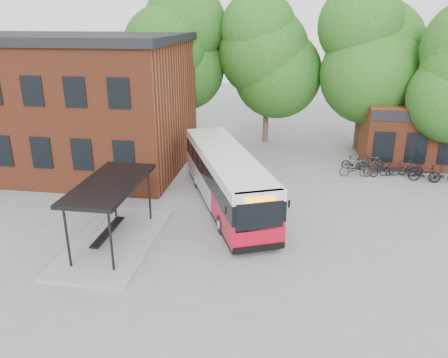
# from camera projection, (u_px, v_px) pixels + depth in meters

# --- Properties ---
(ground) EXTENTS (100.00, 100.00, 0.00)m
(ground) POSITION_uv_depth(u_px,v_px,m) (218.00, 239.00, 19.80)
(ground) COLOR slate
(station_building) EXTENTS (18.40, 10.40, 8.50)m
(station_building) POSITION_uv_depth(u_px,v_px,m) (45.00, 102.00, 28.53)
(station_building) COLOR brown
(station_building) RESTS_ON ground
(bus_shelter) EXTENTS (3.60, 7.00, 2.90)m
(bus_shelter) POSITION_uv_depth(u_px,v_px,m) (113.00, 213.00, 19.02)
(bus_shelter) COLOR black
(bus_shelter) RESTS_ON ground
(bike_rail) EXTENTS (5.20, 0.10, 0.38)m
(bike_rail) POSITION_uv_depth(u_px,v_px,m) (388.00, 173.00, 27.67)
(bike_rail) COLOR black
(bike_rail) RESTS_ON ground
(tree_0) EXTENTS (7.92, 7.92, 11.00)m
(tree_0) POSITION_uv_depth(u_px,v_px,m) (175.00, 72.00, 33.58)
(tree_0) COLOR #215617
(tree_0) RESTS_ON ground
(tree_1) EXTENTS (7.92, 7.92, 10.40)m
(tree_1) POSITION_uv_depth(u_px,v_px,m) (267.00, 76.00, 33.60)
(tree_1) COLOR #215617
(tree_1) RESTS_ON ground
(tree_2) EXTENTS (7.92, 7.92, 11.00)m
(tree_2) POSITION_uv_depth(u_px,v_px,m) (363.00, 75.00, 31.56)
(tree_2) COLOR #215617
(tree_2) RESTS_ON ground
(city_bus) EXTENTS (6.59, 11.36, 2.87)m
(city_bus) POSITION_uv_depth(u_px,v_px,m) (226.00, 179.00, 23.01)
(city_bus) COLOR red
(city_bus) RESTS_ON ground
(bicycle_0) EXTENTS (1.88, 0.73, 0.98)m
(bicycle_0) POSITION_uv_depth(u_px,v_px,m) (355.00, 169.00, 27.38)
(bicycle_0) COLOR #37332D
(bicycle_0) RESTS_ON ground
(bicycle_1) EXTENTS (1.55, 0.73, 0.90)m
(bicycle_1) POSITION_uv_depth(u_px,v_px,m) (353.00, 163.00, 28.71)
(bicycle_1) COLOR black
(bicycle_1) RESTS_ON ground
(bicycle_2) EXTENTS (1.76, 1.04, 0.87)m
(bicycle_2) POSITION_uv_depth(u_px,v_px,m) (376.00, 170.00, 27.46)
(bicycle_2) COLOR #232328
(bicycle_2) RESTS_ON ground
(bicycle_3) EXTENTS (1.91, 0.83, 1.11)m
(bicycle_3) POSITION_uv_depth(u_px,v_px,m) (372.00, 162.00, 28.46)
(bicycle_3) COLOR #313137
(bicycle_3) RESTS_ON ground
(bicycle_4) EXTENTS (1.72, 1.15, 0.85)m
(bicycle_4) POSITION_uv_depth(u_px,v_px,m) (382.00, 170.00, 27.43)
(bicycle_4) COLOR black
(bicycle_4) RESTS_ON ground
(bicycle_5) EXTENTS (1.81, 0.57, 1.07)m
(bicycle_5) POSITION_uv_depth(u_px,v_px,m) (404.00, 168.00, 27.45)
(bicycle_5) COLOR #211F29
(bicycle_5) RESTS_ON ground
(bicycle_6) EXTENTS (1.64, 0.80, 0.82)m
(bicycle_6) POSITION_uv_depth(u_px,v_px,m) (411.00, 169.00, 27.68)
(bicycle_6) COLOR black
(bicycle_6) RESTS_ON ground
(bicycle_7) EXTENTS (1.92, 0.82, 1.12)m
(bicycle_7) POSITION_uv_depth(u_px,v_px,m) (425.00, 173.00, 26.48)
(bicycle_7) COLOR black
(bicycle_7) RESTS_ON ground
(bicycle_extra_0) EXTENTS (1.86, 0.89, 1.08)m
(bicycle_extra_0) POSITION_uv_depth(u_px,v_px,m) (445.00, 174.00, 26.41)
(bicycle_extra_0) COLOR black
(bicycle_extra_0) RESTS_ON ground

